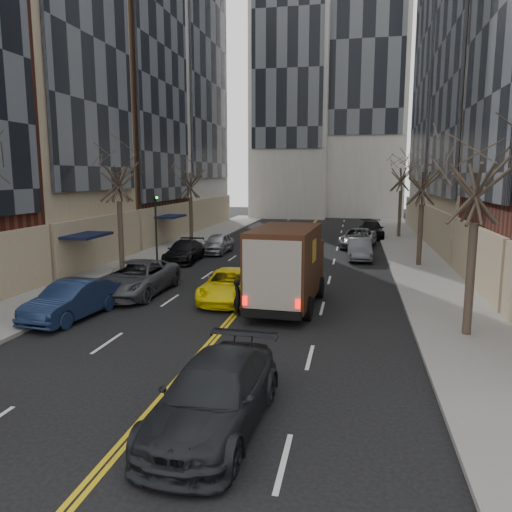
% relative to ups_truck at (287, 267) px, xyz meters
% --- Properties ---
extents(ground, '(160.00, 160.00, 0.00)m').
position_rel_ups_truck_xyz_m(ground, '(-1.95, -13.84, -1.80)').
color(ground, black).
rests_on(ground, ground).
extents(sidewalk_left, '(4.00, 66.00, 0.15)m').
position_rel_ups_truck_xyz_m(sidewalk_left, '(-10.95, 13.16, -1.72)').
color(sidewalk_left, slate).
rests_on(sidewalk_left, ground).
extents(sidewalk_right, '(4.00, 66.00, 0.15)m').
position_rel_ups_truck_xyz_m(sidewalk_right, '(7.05, 13.16, -1.72)').
color(sidewalk_right, slate).
rests_on(sidewalk_right, ground).
extents(streetwall_left, '(14.00, 49.50, 36.00)m').
position_rel_ups_truck_xyz_m(streetwall_left, '(-18.26, 17.05, 13.76)').
color(streetwall_left, '#562319').
rests_on(streetwall_left, ground).
extents(tree_lf_mid, '(3.20, 3.20, 8.91)m').
position_rel_ups_truck_xyz_m(tree_lf_mid, '(-10.75, 6.16, 4.80)').
color(tree_lf_mid, '#382D23').
rests_on(tree_lf_mid, sidewalk_left).
extents(tree_lf_far, '(3.20, 3.20, 8.12)m').
position_rel_ups_truck_xyz_m(tree_lf_far, '(-10.75, 19.16, 4.23)').
color(tree_lf_far, '#382D23').
rests_on(tree_lf_far, sidewalk_left).
extents(tree_rt_near, '(3.20, 3.20, 8.71)m').
position_rel_ups_truck_xyz_m(tree_rt_near, '(6.85, -2.84, 4.66)').
color(tree_rt_near, '#382D23').
rests_on(tree_rt_near, sidewalk_right).
extents(tree_rt_mid, '(3.20, 3.20, 8.32)m').
position_rel_ups_truck_xyz_m(tree_rt_mid, '(6.85, 11.16, 4.37)').
color(tree_rt_mid, '#382D23').
rests_on(tree_rt_mid, sidewalk_right).
extents(tree_rt_far, '(3.20, 3.20, 9.11)m').
position_rel_ups_truck_xyz_m(tree_rt_far, '(6.85, 26.16, 4.94)').
color(tree_rt_far, '#382D23').
rests_on(tree_rt_far, sidewalk_right).
extents(traffic_signal, '(0.29, 0.26, 4.70)m').
position_rel_ups_truck_xyz_m(traffic_signal, '(-9.35, 8.15, 1.02)').
color(traffic_signal, black).
rests_on(traffic_signal, sidewalk_left).
extents(ups_truck, '(2.95, 6.63, 3.56)m').
position_rel_ups_truck_xyz_m(ups_truck, '(0.00, 0.00, 0.00)').
color(ups_truck, black).
rests_on(ups_truck, ground).
extents(observer_sedan, '(2.48, 5.52, 1.57)m').
position_rel_ups_truck_xyz_m(observer_sedan, '(-0.21, -10.76, -1.01)').
color(observer_sedan, black).
rests_on(observer_sedan, ground).
extents(taxi, '(2.65, 5.23, 1.42)m').
position_rel_ups_truck_xyz_m(taxi, '(-2.75, 0.76, -1.09)').
color(taxi, '#FFE70A').
rests_on(taxi, ground).
extents(pedestrian, '(0.47, 0.62, 1.50)m').
position_rel_ups_truck_xyz_m(pedestrian, '(-1.81, -1.60, -1.04)').
color(pedestrian, black).
rests_on(pedestrian, ground).
extents(parked_lf_b, '(2.15, 4.80, 1.53)m').
position_rel_ups_truck_xyz_m(parked_lf_b, '(-8.25, -3.37, -1.03)').
color(parked_lf_b, '#121E3A').
rests_on(parked_lf_b, ground).
extents(parked_lf_c, '(2.71, 5.81, 1.61)m').
position_rel_ups_truck_xyz_m(parked_lf_c, '(-7.47, 0.98, -0.99)').
color(parked_lf_c, '#48494F').
rests_on(parked_lf_c, ground).
extents(parked_lf_d, '(2.29, 4.95, 1.40)m').
position_rel_ups_truck_xyz_m(parked_lf_d, '(-8.25, 10.14, -1.10)').
color(parked_lf_d, black).
rests_on(parked_lf_d, ground).
extents(parked_lf_e, '(1.80, 4.28, 1.45)m').
position_rel_ups_truck_xyz_m(parked_lf_e, '(-7.05, 14.09, -1.07)').
color(parked_lf_e, '#939599').
rests_on(parked_lf_e, ground).
extents(parked_rt_a, '(1.69, 4.41, 1.43)m').
position_rel_ups_truck_xyz_m(parked_rt_a, '(3.21, 13.29, -1.08)').
color(parked_rt_a, '#4E5056').
rests_on(parked_rt_a, ground).
extents(parked_rt_b, '(3.15, 5.71, 1.51)m').
position_rel_ups_truck_xyz_m(parked_rt_b, '(3.15, 19.23, -1.04)').
color(parked_rt_b, '#929498').
rests_on(parked_rt_b, ground).
extents(parked_rt_c, '(2.22, 5.34, 1.54)m').
position_rel_ups_truck_xyz_m(parked_rt_c, '(4.35, 25.47, -1.02)').
color(parked_rt_c, black).
rests_on(parked_rt_c, ground).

